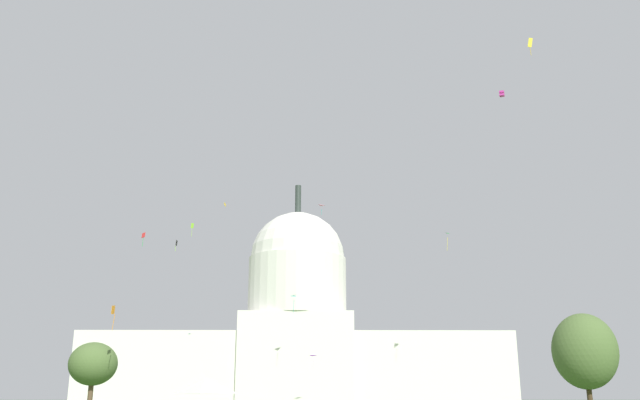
% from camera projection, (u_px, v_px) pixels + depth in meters
% --- Properties ---
extents(capitol_building, '(119.42, 28.81, 64.81)m').
position_uv_depth(capitol_building, '(297.00, 337.00, 192.89)').
color(capitol_building, silver).
rests_on(capitol_building, ground_plane).
extents(event_tent, '(6.17, 7.15, 5.28)m').
position_uv_depth(event_tent, '(205.00, 398.00, 89.44)').
color(event_tent, white).
rests_on(event_tent, ground_plane).
extents(tree_west_near, '(8.86, 8.78, 10.70)m').
position_uv_depth(tree_west_near, '(93.00, 364.00, 99.70)').
color(tree_west_near, brown).
rests_on(tree_west_near, ground_plane).
extents(tree_east_near, '(8.05, 7.47, 12.96)m').
position_uv_depth(tree_east_near, '(585.00, 351.00, 83.12)').
color(tree_east_near, '#42301E').
rests_on(tree_east_near, ground_plane).
extents(kite_lime_high, '(0.86, 0.51, 3.64)m').
position_uv_depth(kite_lime_high, '(192.00, 227.00, 174.56)').
color(kite_lime_high, '#8CD133').
extents(kite_green_high, '(1.44, 1.47, 4.11)m').
position_uv_depth(kite_green_high, '(445.00, 236.00, 158.16)').
color(kite_green_high, green).
extents(kite_yellow_high, '(0.81, 0.24, 2.84)m').
position_uv_depth(kite_yellow_high, '(530.00, 44.00, 98.87)').
color(kite_yellow_high, yellow).
extents(kite_magenta_high, '(0.84, 0.83, 0.76)m').
position_uv_depth(kite_magenta_high, '(502.00, 94.00, 92.18)').
color(kite_magenta_high, '#D1339E').
extents(kite_gold_high, '(0.43, 1.15, 0.94)m').
position_uv_depth(kite_gold_high, '(225.00, 205.00, 163.73)').
color(kite_gold_high, gold).
extents(kite_turquoise_mid, '(1.42, 1.10, 3.98)m').
position_uv_depth(kite_turquoise_mid, '(294.00, 299.00, 166.58)').
color(kite_turquoise_mid, teal).
extents(kite_blue_low, '(1.18, 1.83, 0.11)m').
position_uv_depth(kite_blue_low, '(187.00, 335.00, 146.99)').
color(kite_blue_low, blue).
extents(kite_pink_high, '(1.51, 1.15, 2.15)m').
position_uv_depth(kite_pink_high, '(321.00, 208.00, 164.52)').
color(kite_pink_high, pink).
extents(kite_black_mid, '(0.41, 0.96, 2.30)m').
position_uv_depth(kite_black_mid, '(176.00, 243.00, 136.87)').
color(kite_black_mid, black).
extents(kite_violet_low, '(1.74, 1.06, 2.72)m').
position_uv_depth(kite_violet_low, '(312.00, 358.00, 165.63)').
color(kite_violet_low, purple).
extents(kite_red_mid, '(0.72, 0.73, 2.44)m').
position_uv_depth(kite_red_mid, '(143.00, 236.00, 115.06)').
color(kite_red_mid, red).
extents(kite_orange_low, '(0.48, 1.07, 3.50)m').
position_uv_depth(kite_orange_low, '(113.00, 312.00, 93.85)').
color(kite_orange_low, orange).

